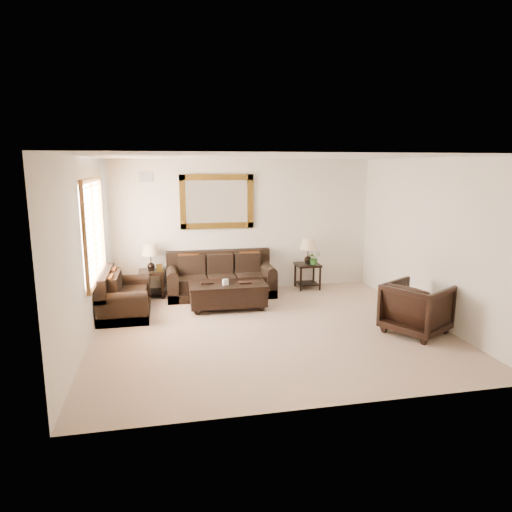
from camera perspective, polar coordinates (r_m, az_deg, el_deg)
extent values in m
cube|color=tan|center=(7.43, 1.61, -9.01)|extent=(5.50, 5.00, 0.01)
cube|color=white|center=(6.97, 1.74, 12.29)|extent=(5.50, 5.00, 0.01)
cube|color=silver|center=(9.50, -1.77, 3.85)|extent=(5.50, 0.01, 2.70)
cube|color=silver|center=(4.74, 8.61, -3.86)|extent=(5.50, 0.01, 2.70)
cube|color=silver|center=(6.99, -20.84, 0.43)|extent=(0.01, 5.00, 2.70)
cube|color=silver|center=(8.15, 20.86, 1.88)|extent=(0.01, 5.00, 2.70)
cube|color=white|center=(7.84, -19.82, 3.08)|extent=(0.01, 1.80, 1.50)
cube|color=brown|center=(7.77, -19.95, 8.87)|extent=(0.06, 1.96, 0.08)
cube|color=brown|center=(7.97, -19.19, -2.53)|extent=(0.06, 1.96, 0.08)
cube|color=brown|center=(6.91, -20.60, 2.01)|extent=(0.06, 0.08, 1.50)
cube|color=brown|center=(8.76, -18.74, 3.95)|extent=(0.06, 0.08, 1.50)
cube|color=brown|center=(7.83, -19.56, 3.09)|extent=(0.05, 0.05, 1.50)
cube|color=#503310|center=(9.34, -4.89, 6.77)|extent=(1.50, 0.06, 1.10)
cube|color=white|center=(9.36, -4.91, 6.78)|extent=(1.26, 0.01, 0.86)
cube|color=#999999|center=(9.27, -13.60, 9.57)|extent=(0.25, 0.02, 0.18)
cube|color=black|center=(9.22, -4.39, -4.43)|extent=(2.12, 0.92, 0.17)
cube|color=black|center=(9.42, -4.71, -0.55)|extent=(2.12, 0.21, 0.43)
cube|color=black|center=(9.09, -7.94, -3.31)|extent=(0.54, 0.75, 0.26)
cube|color=black|center=(9.14, -4.39, -3.15)|extent=(0.54, 0.75, 0.26)
cube|color=black|center=(9.23, -0.90, -2.99)|extent=(0.54, 0.75, 0.26)
cube|color=black|center=(9.11, -10.38, -3.67)|extent=(0.21, 0.92, 0.51)
cylinder|color=black|center=(9.05, -10.44, -2.11)|extent=(0.21, 0.90, 0.21)
cube|color=black|center=(9.33, 1.43, -3.13)|extent=(0.21, 0.92, 0.51)
cylinder|color=black|center=(9.27, 1.44, -1.60)|extent=(0.21, 0.90, 0.21)
cube|color=#67300D|center=(9.20, -8.39, -0.96)|extent=(0.41, 0.18, 0.42)
cube|color=#67300D|center=(9.34, -0.81, -0.65)|extent=(0.41, 0.18, 0.42)
cube|color=black|center=(8.40, -15.98, -6.46)|extent=(0.84, 1.41, 0.16)
cube|color=black|center=(8.30, -18.39, -3.13)|extent=(0.19, 1.41, 0.40)
cube|color=black|center=(8.10, -16.07, -5.67)|extent=(0.69, 0.49, 0.24)
cube|color=black|center=(8.59, -15.81, -4.69)|extent=(0.69, 0.49, 0.24)
cube|color=black|center=(7.78, -16.37, -6.73)|extent=(0.84, 0.19, 0.47)
cylinder|color=black|center=(7.71, -16.47, -5.07)|extent=(0.82, 0.19, 0.19)
cube|color=black|center=(8.94, -15.76, -4.35)|extent=(0.84, 0.19, 0.47)
cylinder|color=black|center=(8.88, -15.84, -2.90)|extent=(0.82, 0.19, 0.19)
cube|color=#67300D|center=(7.99, -17.47, -3.65)|extent=(0.16, 0.37, 0.38)
cube|color=#67300D|center=(8.57, -17.08, -2.63)|extent=(0.16, 0.37, 0.38)
cube|color=black|center=(9.24, -12.95, -1.94)|extent=(0.49, 0.49, 0.04)
cube|color=black|center=(9.34, -12.84, -4.35)|extent=(0.41, 0.41, 0.03)
cylinder|color=black|center=(9.11, -14.21, -3.91)|extent=(0.04, 0.04, 0.49)
cylinder|color=black|center=(9.10, -11.59, -3.82)|extent=(0.04, 0.04, 0.49)
cylinder|color=black|center=(9.51, -14.11, -3.27)|extent=(0.04, 0.04, 0.49)
cylinder|color=black|center=(9.50, -11.59, -3.17)|extent=(0.04, 0.04, 0.49)
sphere|color=black|center=(9.22, -12.98, -1.27)|extent=(0.15, 0.15, 0.15)
cylinder|color=black|center=(9.18, -13.02, -0.29)|extent=(0.02, 0.02, 0.32)
cone|color=tan|center=(9.15, -13.07, 0.79)|extent=(0.34, 0.34, 0.23)
cube|color=#503310|center=(9.13, -11.98, -1.43)|extent=(0.13, 0.09, 0.15)
cube|color=black|center=(9.70, 6.48, -1.10)|extent=(0.49, 0.49, 0.04)
cube|color=black|center=(9.79, 6.42, -3.41)|extent=(0.41, 0.41, 0.03)
cylinder|color=black|center=(9.50, 5.63, -2.99)|extent=(0.04, 0.04, 0.49)
cylinder|color=black|center=(9.63, 8.00, -2.85)|extent=(0.04, 0.04, 0.49)
cylinder|color=black|center=(9.89, 4.92, -2.41)|extent=(0.04, 0.04, 0.49)
cylinder|color=black|center=(10.01, 7.21, -2.28)|extent=(0.04, 0.04, 0.49)
sphere|color=black|center=(9.67, 6.49, -0.46)|extent=(0.15, 0.15, 0.15)
cylinder|color=black|center=(9.64, 6.51, 0.47)|extent=(0.02, 0.02, 0.32)
cone|color=tan|center=(9.61, 6.53, 1.51)|extent=(0.34, 0.34, 0.23)
sphere|color=black|center=(8.12, -7.33, -6.94)|extent=(0.13, 0.13, 0.13)
sphere|color=black|center=(8.28, 0.69, -6.50)|extent=(0.13, 0.13, 0.13)
sphere|color=black|center=(8.62, -7.60, -5.87)|extent=(0.13, 0.13, 0.13)
sphere|color=black|center=(8.77, -0.04, -5.48)|extent=(0.13, 0.13, 0.13)
cube|color=black|center=(8.36, -3.56, -4.69)|extent=(1.37, 0.75, 0.38)
cube|color=black|center=(8.32, -3.58, -3.56)|extent=(1.40, 0.77, 0.04)
cube|color=black|center=(8.32, -6.13, -3.35)|extent=(0.23, 0.16, 0.03)
cube|color=black|center=(8.30, -1.38, -3.33)|extent=(0.21, 0.15, 0.03)
cube|color=white|center=(8.19, -3.84, -3.27)|extent=(0.11, 0.08, 0.10)
imported|color=black|center=(7.52, 19.47, -5.88)|extent=(1.13, 1.15, 0.88)
imported|color=#27561D|center=(9.62, 7.26, -0.40)|extent=(0.34, 0.36, 0.22)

